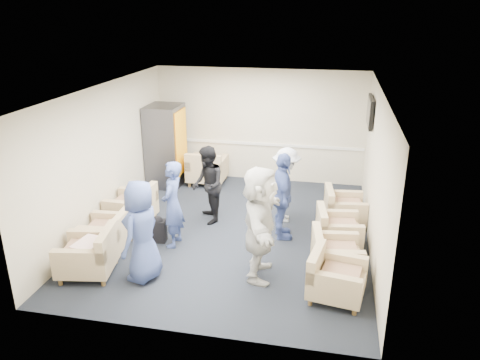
% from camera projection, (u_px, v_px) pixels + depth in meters
% --- Properties ---
extents(floor, '(6.00, 6.00, 0.00)m').
position_uv_depth(floor, '(233.00, 232.00, 8.91)').
color(floor, black).
rests_on(floor, ground).
extents(ceiling, '(6.00, 6.00, 0.00)m').
position_uv_depth(ceiling, '(232.00, 90.00, 7.97)').
color(ceiling, white).
rests_on(ceiling, back_wall).
extents(back_wall, '(5.00, 0.02, 2.70)m').
position_uv_depth(back_wall, '(260.00, 126.00, 11.19)').
color(back_wall, beige).
rests_on(back_wall, floor).
extents(front_wall, '(5.00, 0.02, 2.70)m').
position_uv_depth(front_wall, '(180.00, 242.00, 5.68)').
color(front_wall, beige).
rests_on(front_wall, floor).
extents(left_wall, '(0.02, 6.00, 2.70)m').
position_uv_depth(left_wall, '(105.00, 156.00, 8.91)').
color(left_wall, beige).
rests_on(left_wall, floor).
extents(right_wall, '(0.02, 6.00, 2.70)m').
position_uv_depth(right_wall, '(376.00, 174.00, 7.97)').
color(right_wall, beige).
rests_on(right_wall, floor).
extents(chair_rail, '(4.98, 0.04, 0.06)m').
position_uv_depth(chair_rail, '(259.00, 144.00, 11.33)').
color(chair_rail, silver).
rests_on(chair_rail, back_wall).
extents(tv, '(0.10, 1.00, 0.58)m').
position_uv_depth(tv, '(370.00, 112.00, 9.39)').
color(tv, black).
rests_on(tv, right_wall).
extents(armchair_left_near, '(0.95, 0.95, 0.66)m').
position_uv_depth(armchair_left_near, '(91.00, 255.00, 7.41)').
color(armchair_left_near, tan).
rests_on(armchair_left_near, floor).
extents(armchair_left_mid, '(0.81, 0.81, 0.60)m').
position_uv_depth(armchair_left_mid, '(109.00, 233.00, 8.21)').
color(armchair_left_mid, tan).
rests_on(armchair_left_mid, floor).
extents(armchair_left_far, '(0.84, 0.84, 0.65)m').
position_uv_depth(armchair_left_far, '(134.00, 208.00, 9.15)').
color(armchair_left_far, tan).
rests_on(armchair_left_far, floor).
extents(armchair_right_near, '(0.89, 0.89, 0.62)m').
position_uv_depth(armchair_right_near, '(333.00, 279.00, 6.81)').
color(armchair_right_near, tan).
rests_on(armchair_right_near, floor).
extents(armchair_right_midnear, '(0.86, 0.86, 0.61)m').
position_uv_depth(armchair_right_midnear, '(333.00, 255.00, 7.46)').
color(armchair_right_midnear, tan).
rests_on(armchair_right_midnear, floor).
extents(armchair_right_midfar, '(0.86, 0.86, 0.60)m').
position_uv_depth(armchair_right_midfar, '(336.00, 230.00, 8.30)').
color(armchair_right_midfar, tan).
rests_on(armchair_right_midfar, floor).
extents(armchair_right_far, '(0.85, 0.85, 0.61)m').
position_uv_depth(armchair_right_far, '(342.00, 209.00, 9.18)').
color(armchair_right_far, tan).
rests_on(armchair_right_far, floor).
extents(armchair_corner, '(0.87, 0.87, 0.69)m').
position_uv_depth(armchair_corner, '(207.00, 170.00, 11.22)').
color(armchair_corner, tan).
rests_on(armchair_corner, floor).
extents(vending_machine, '(0.78, 0.91, 1.91)m').
position_uv_depth(vending_machine, '(166.00, 146.00, 10.98)').
color(vending_machine, '#4E4E55').
rests_on(vending_machine, floor).
extents(backpack, '(0.31, 0.24, 0.50)m').
position_uv_depth(backpack, '(158.00, 228.00, 8.47)').
color(backpack, black).
rests_on(backpack, floor).
extents(pillow, '(0.43, 0.53, 0.14)m').
position_uv_depth(pillow, '(89.00, 246.00, 7.34)').
color(pillow, white).
rests_on(pillow, armchair_left_near).
extents(person_front_left, '(0.66, 0.88, 1.62)m').
position_uv_depth(person_front_left, '(142.00, 231.00, 7.14)').
color(person_front_left, '#3C4E90').
rests_on(person_front_left, floor).
extents(person_mid_left, '(0.38, 0.57, 1.57)m').
position_uv_depth(person_mid_left, '(173.00, 204.00, 8.17)').
color(person_mid_left, '#3C4E90').
rests_on(person_mid_left, floor).
extents(person_back_left, '(0.83, 0.92, 1.54)m').
position_uv_depth(person_back_left, '(208.00, 185.00, 9.09)').
color(person_back_left, black).
rests_on(person_back_left, floor).
extents(person_back_right, '(0.64, 1.01, 1.50)m').
position_uv_depth(person_back_right, '(286.00, 185.00, 9.14)').
color(person_back_right, silver).
rests_on(person_back_right, floor).
extents(person_mid_right, '(0.61, 1.02, 1.63)m').
position_uv_depth(person_mid_right, '(282.00, 197.00, 8.43)').
color(person_mid_right, '#3C4E90').
rests_on(person_mid_right, floor).
extents(person_front_right, '(0.66, 1.74, 1.84)m').
position_uv_depth(person_front_right, '(260.00, 223.00, 7.15)').
color(person_front_right, silver).
rests_on(person_front_right, floor).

